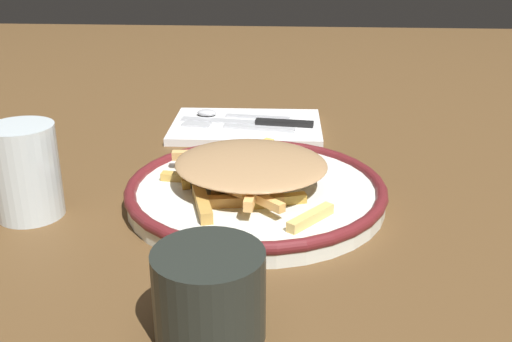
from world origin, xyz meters
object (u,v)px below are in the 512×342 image
(fork, at_px, (237,127))
(knife, at_px, (258,122))
(water_glass, at_px, (26,171))
(coffee_mug, at_px, (209,294))
(spoon, at_px, (227,114))
(napkin, at_px, (246,127))
(plate, at_px, (256,192))
(fries_heap, at_px, (248,169))

(fork, height_order, knife, knife)
(water_glass, relative_size, coffee_mug, 0.93)
(spoon, bearing_deg, coffee_mug, -175.00)
(water_glass, distance_m, coffee_mug, 0.30)
(coffee_mug, bearing_deg, spoon, 5.00)
(napkin, xyz_separation_m, fork, (-0.03, 0.01, 0.01))
(plate, height_order, coffee_mug, coffee_mug)
(plate, bearing_deg, fries_heap, 93.79)
(spoon, bearing_deg, knife, -122.50)
(spoon, bearing_deg, plate, -167.27)
(spoon, distance_m, water_glass, 0.39)
(fork, bearing_deg, fries_heap, -171.49)
(coffee_mug, bearing_deg, fork, 2.94)
(fries_heap, bearing_deg, water_glass, 101.08)
(plate, distance_m, water_glass, 0.26)
(napkin, bearing_deg, fork, 155.30)
(napkin, distance_m, fork, 0.03)
(fork, distance_m, knife, 0.04)
(plate, height_order, spoon, plate)
(knife, distance_m, water_glass, 0.39)
(water_glass, bearing_deg, napkin, -34.45)
(napkin, bearing_deg, fries_heap, -174.88)
(fries_heap, distance_m, fork, 0.25)
(plate, height_order, fries_heap, fries_heap)
(fries_heap, relative_size, napkin, 1.02)
(napkin, relative_size, spoon, 1.52)
(napkin, relative_size, fork, 1.31)
(fork, xyz_separation_m, water_glass, (-0.29, 0.20, 0.04))
(plate, xyz_separation_m, coffee_mug, (-0.25, 0.02, 0.02))
(fries_heap, xyz_separation_m, napkin, (0.27, 0.02, -0.04))
(plate, distance_m, knife, 0.26)
(plate, xyz_separation_m, napkin, (0.27, 0.03, -0.01))
(plate, bearing_deg, water_glass, 100.83)
(fork, bearing_deg, knife, -52.08)
(fork, relative_size, spoon, 1.16)
(fork, height_order, water_glass, water_glass)
(fork, height_order, coffee_mug, coffee_mug)
(fries_heap, xyz_separation_m, fork, (0.24, 0.04, -0.03))
(plate, relative_size, napkin, 1.30)
(knife, distance_m, spoon, 0.06)
(fork, distance_m, water_glass, 0.35)
(napkin, height_order, spoon, spoon)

